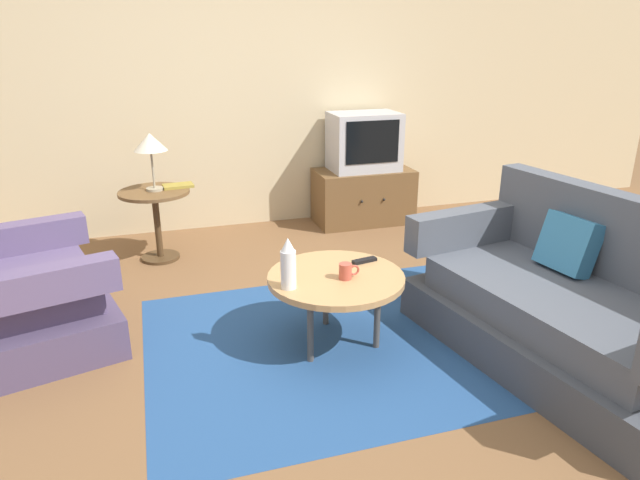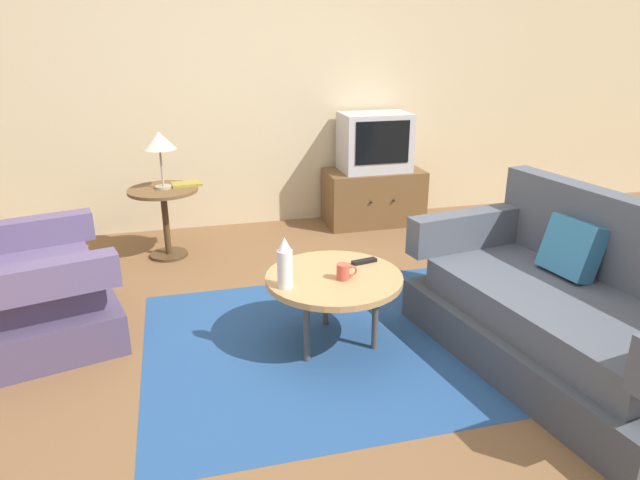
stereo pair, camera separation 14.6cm
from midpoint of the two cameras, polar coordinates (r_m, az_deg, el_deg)
ground_plane at (r=3.38m, az=-1.93°, el=-9.98°), size 16.00×16.00×0.00m
back_wall at (r=5.19m, az=-9.12°, el=16.12°), size 9.00×0.12×2.70m
area_rug at (r=3.35m, az=0.28°, el=-10.26°), size 2.14×1.78×0.00m
armchair at (r=3.65m, az=-29.02°, el=-4.97°), size 1.04×1.15×0.92m
couch at (r=3.33m, az=22.49°, el=-6.35°), size 1.15×1.80×0.89m
coffee_table at (r=3.17m, az=0.31°, el=-4.10°), size 0.77×0.77×0.43m
side_table at (r=4.58m, az=-17.03°, el=2.92°), size 0.54×0.54×0.56m
tv_stand at (r=5.33m, az=3.57°, el=4.41°), size 0.89×0.49×0.50m
television at (r=5.23m, az=3.63°, el=9.83°), size 0.61×0.42×0.52m
table_lamp at (r=4.47m, az=-17.60°, el=9.17°), size 0.25×0.25×0.44m
vase at (r=2.96m, az=-4.62°, el=-2.44°), size 0.08×0.08×0.28m
mug at (r=3.10m, az=1.29°, el=-3.16°), size 0.12×0.07×0.09m
tv_remote_dark at (r=3.33m, az=3.23°, el=-2.08°), size 0.16×0.07×0.02m
book at (r=4.59m, az=-14.95°, el=5.28°), size 0.24×0.16×0.02m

